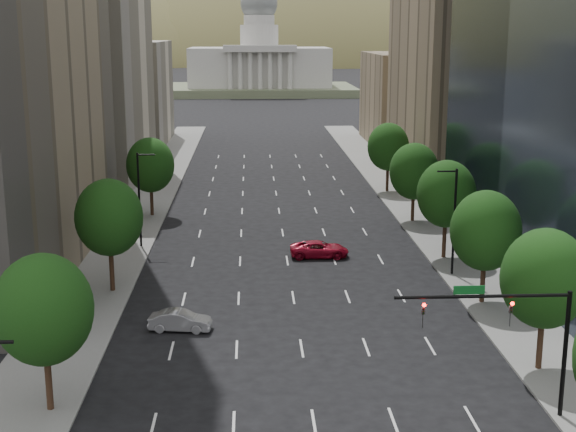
{
  "coord_description": "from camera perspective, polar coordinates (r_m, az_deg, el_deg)",
  "views": [
    {
      "loc": [
        -3.15,
        -7.78,
        19.93
      ],
      "look_at": [
        -0.73,
        43.18,
        8.0
      ],
      "focal_mm": 49.74,
      "sensor_mm": 36.0,
      "label": 1
    }
  ],
  "objects": [
    {
      "name": "sidewalk_left",
      "position": [
        71.7,
        -12.55,
        -3.24
      ],
      "size": [
        6.0,
        200.0,
        0.15
      ],
      "primitive_type": "cube",
      "color": "slate",
      "rests_on": "ground"
    },
    {
      "name": "sidewalk_right",
      "position": [
        73.04,
        12.19,
        -2.92
      ],
      "size": [
        6.0,
        200.0,
        0.15
      ],
      "primitive_type": "cube",
      "color": "slate",
      "rests_on": "ground"
    },
    {
      "name": "midrise_cream_left",
      "position": [
        112.94,
        -14.17,
        11.54
      ],
      "size": [
        14.0,
        30.0,
        35.0
      ],
      "primitive_type": "cube",
      "color": "beige",
      "rests_on": "ground"
    },
    {
      "name": "filler_left",
      "position": [
        145.84,
        -11.46,
        8.6
      ],
      "size": [
        14.0,
        26.0,
        18.0
      ],
      "primitive_type": "cube",
      "color": "beige",
      "rests_on": "ground"
    },
    {
      "name": "parking_tan_right",
      "position": [
        111.5,
        12.1,
        10.34
      ],
      "size": [
        14.0,
        30.0,
        30.0
      ],
      "primitive_type": "cube",
      "color": "#8C7759",
      "rests_on": "ground"
    },
    {
      "name": "filler_right",
      "position": [
        144.06,
        8.65,
        8.26
      ],
      "size": [
        14.0,
        26.0,
        16.0
      ],
      "primitive_type": "cube",
      "color": "#8C7759",
      "rests_on": "ground"
    },
    {
      "name": "tree_right_1",
      "position": [
        49.11,
        17.9,
        -4.28
      ],
      "size": [
        5.2,
        5.2,
        8.75
      ],
      "color": "#382316",
      "rests_on": "ground"
    },
    {
      "name": "tree_right_2",
      "position": [
        60.08,
        13.95,
        -1.03
      ],
      "size": [
        5.2,
        5.2,
        8.61
      ],
      "color": "#382316",
      "rests_on": "ground"
    },
    {
      "name": "tree_right_3",
      "position": [
        71.31,
        11.25,
        1.55
      ],
      "size": [
        5.2,
        5.2,
        8.89
      ],
      "color": "#382316",
      "rests_on": "ground"
    },
    {
      "name": "tree_right_4",
      "position": [
        84.8,
        9.0,
        3.17
      ],
      "size": [
        5.2,
        5.2,
        8.46
      ],
      "color": "#382316",
      "rests_on": "ground"
    },
    {
      "name": "tree_right_5",
      "position": [
        100.28,
        7.18,
        4.93
      ],
      "size": [
        5.2,
        5.2,
        8.75
      ],
      "color": "#382316",
      "rests_on": "ground"
    },
    {
      "name": "tree_left_0",
      "position": [
        43.6,
        -17.09,
        -6.42
      ],
      "size": [
        5.2,
        5.2,
        8.75
      ],
      "color": "#382316",
      "rests_on": "ground"
    },
    {
      "name": "tree_left_1",
      "position": [
        62.34,
        -12.67,
        -0.11
      ],
      "size": [
        5.2,
        5.2,
        8.97
      ],
      "color": "#382316",
      "rests_on": "ground"
    },
    {
      "name": "tree_left_2",
      "position": [
        87.63,
        -9.82,
        3.61
      ],
      "size": [
        5.2,
        5.2,
        8.68
      ],
      "color": "#382316",
      "rests_on": "ground"
    },
    {
      "name": "streetlight_rn",
      "position": [
        66.66,
        11.76,
        -0.2
      ],
      "size": [
        1.7,
        0.2,
        9.0
      ],
      "color": "black",
      "rests_on": "ground"
    },
    {
      "name": "streetlight_ln",
      "position": [
        75.03,
        -10.55,
        1.34
      ],
      "size": [
        1.7,
        0.2,
        9.0
      ],
      "color": "black",
      "rests_on": "ground"
    },
    {
      "name": "traffic_signal",
      "position": [
        42.8,
        16.24,
        -7.56
      ],
      "size": [
        9.12,
        0.4,
        7.38
      ],
      "color": "black",
      "rests_on": "ground"
    },
    {
      "name": "capitol",
      "position": [
        257.75,
        -2.05,
        10.63
      ],
      "size": [
        60.0,
        40.0,
        35.2
      ],
      "color": "#596647",
      "rests_on": "ground"
    },
    {
      "name": "foothills",
      "position": [
        611.08,
        0.85,
        7.74
      ],
      "size": [
        720.0,
        413.0,
        263.0
      ],
      "color": "olive",
      "rests_on": "ground"
    },
    {
      "name": "car_silver",
      "position": [
        55.0,
        -7.71,
        -7.42
      ],
      "size": [
        4.41,
        2.0,
        1.4
      ],
      "primitive_type": "imported",
      "rotation": [
        0.0,
        0.0,
        1.45
      ],
      "color": "#96969B",
      "rests_on": "ground"
    },
    {
      "name": "car_red_far",
      "position": [
        71.68,
        2.26,
        -2.38
      ],
      "size": [
        5.28,
        2.48,
        1.46
      ],
      "primitive_type": "imported",
      "rotation": [
        0.0,
        0.0,
        1.56
      ],
      "color": "maroon",
      "rests_on": "ground"
    }
  ]
}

